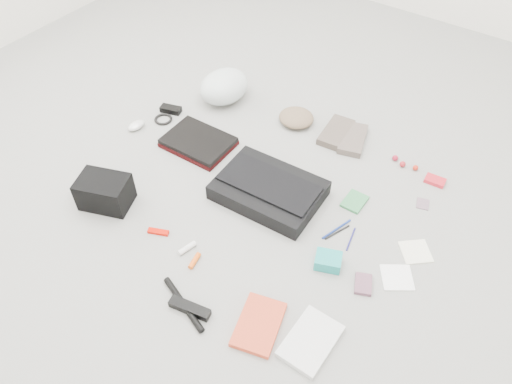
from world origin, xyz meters
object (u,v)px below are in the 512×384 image
Objects in this scene: bike_helmet at (224,86)px; book_red at (259,324)px; camera_bag at (105,192)px; messenger_bag at (269,190)px; laptop at (198,140)px; accordion_wallet at (328,261)px.

book_red is (0.91, -1.00, -0.07)m from bike_helmet.
book_red is at bearing -27.59° from camera_bag.
messenger_bag is 2.05× the size of book_red.
messenger_bag reaches higher than book_red.
camera_bag is at bearing 157.66° from book_red.
accordion_wallet reaches higher than laptop.
camera_bag is 2.10× the size of accordion_wallet.
camera_bag is (-0.09, -0.52, 0.04)m from laptop.
accordion_wallet is (0.98, -0.62, -0.06)m from bike_helmet.
bike_helmet is 0.89m from camera_bag.
camera_bag is (-0.55, -0.44, 0.03)m from messenger_bag.
bike_helmet is at bearing 126.32° from accordion_wallet.
laptop is at bearing 142.21° from accordion_wallet.
bike_helmet reaches higher than camera_bag.
messenger_bag is 0.75m from bike_helmet.
laptop is 1.01m from book_red.
messenger_bag is 2.11× the size of camera_bag.
bike_helmet reaches higher than messenger_bag.
accordion_wallet is at bearing -17.78° from laptop.
laptop is at bearing 167.02° from messenger_bag.
camera_bag is 0.98m from accordion_wallet.
messenger_bag is 0.48m from laptop.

